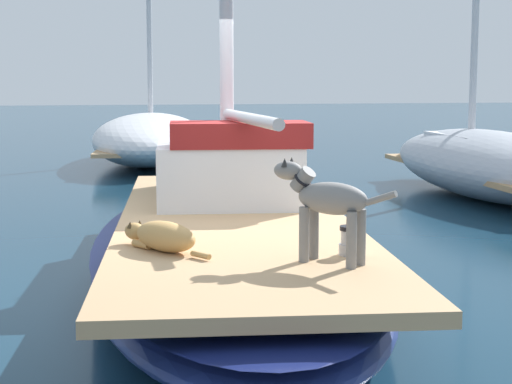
{
  "coord_description": "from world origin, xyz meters",
  "views": [
    {
      "loc": [
        -1.4,
        -7.4,
        1.89
      ],
      "look_at": [
        0.0,
        -1.0,
        1.01
      ],
      "focal_mm": 58.13,
      "sensor_mm": 36.0,
      "label": 1
    }
  ],
  "objects_px": {
    "deck_winch": "(350,242)",
    "moored_boat_starboard_side": "(486,162)",
    "moored_boat_far_astern": "(150,138)",
    "coiled_rope": "(170,234)",
    "sailboat_main": "(233,250)",
    "dog_grey": "(327,201)",
    "dog_tan": "(162,236)"
  },
  "relations": [
    {
      "from": "moored_boat_far_astern",
      "to": "sailboat_main",
      "type": "bearing_deg",
      "value": -91.38
    },
    {
      "from": "dog_tan",
      "to": "coiled_rope",
      "type": "height_order",
      "value": "dog_tan"
    },
    {
      "from": "dog_grey",
      "to": "deck_winch",
      "type": "distance_m",
      "value": 0.45
    },
    {
      "from": "sailboat_main",
      "to": "deck_winch",
      "type": "distance_m",
      "value": 2.0
    },
    {
      "from": "deck_winch",
      "to": "moored_boat_starboard_side",
      "type": "xyz_separation_m",
      "value": [
        4.66,
        6.83,
        -0.18
      ]
    },
    {
      "from": "moored_boat_far_astern",
      "to": "moored_boat_starboard_side",
      "type": "relative_size",
      "value": 1.1
    },
    {
      "from": "sailboat_main",
      "to": "moored_boat_starboard_side",
      "type": "distance_m",
      "value": 7.13
    },
    {
      "from": "sailboat_main",
      "to": "moored_boat_starboard_side",
      "type": "relative_size",
      "value": 1.13
    },
    {
      "from": "moored_boat_far_astern",
      "to": "moored_boat_starboard_side",
      "type": "distance_m",
      "value": 8.39
    },
    {
      "from": "moored_boat_starboard_side",
      "to": "deck_winch",
      "type": "bearing_deg",
      "value": -124.31
    },
    {
      "from": "dog_tan",
      "to": "deck_winch",
      "type": "relative_size",
      "value": 4.04
    },
    {
      "from": "dog_grey",
      "to": "moored_boat_far_astern",
      "type": "xyz_separation_m",
      "value": [
        0.03,
        13.87,
        -0.48
      ]
    },
    {
      "from": "deck_winch",
      "to": "moored_boat_starboard_side",
      "type": "bearing_deg",
      "value": 55.69
    },
    {
      "from": "sailboat_main",
      "to": "deck_winch",
      "type": "height_order",
      "value": "deck_winch"
    },
    {
      "from": "coiled_rope",
      "to": "moored_boat_far_astern",
      "type": "xyz_separation_m",
      "value": [
        0.96,
        12.69,
        -0.08
      ]
    },
    {
      "from": "moored_boat_far_astern",
      "to": "moored_boat_starboard_side",
      "type": "bearing_deg",
      "value": -54.59
    },
    {
      "from": "dog_grey",
      "to": "deck_winch",
      "type": "bearing_deg",
      "value": 39.66
    },
    {
      "from": "deck_winch",
      "to": "coiled_rope",
      "type": "height_order",
      "value": "deck_winch"
    },
    {
      "from": "sailboat_main",
      "to": "deck_winch",
      "type": "xyz_separation_m",
      "value": [
        0.49,
        -1.9,
        0.42
      ]
    },
    {
      "from": "sailboat_main",
      "to": "coiled_rope",
      "type": "xyz_separation_m",
      "value": [
        -0.68,
        -0.92,
        0.35
      ]
    },
    {
      "from": "dog_grey",
      "to": "coiled_rope",
      "type": "distance_m",
      "value": 1.55
    },
    {
      "from": "dog_grey",
      "to": "moored_boat_starboard_side",
      "type": "xyz_separation_m",
      "value": [
        4.9,
        7.03,
        -0.5
      ]
    },
    {
      "from": "sailboat_main",
      "to": "moored_boat_starboard_side",
      "type": "bearing_deg",
      "value": 43.78
    },
    {
      "from": "sailboat_main",
      "to": "dog_tan",
      "type": "relative_size",
      "value": 8.82
    },
    {
      "from": "coiled_rope",
      "to": "dog_grey",
      "type": "bearing_deg",
      "value": -51.67
    },
    {
      "from": "deck_winch",
      "to": "moored_boat_far_astern",
      "type": "distance_m",
      "value": 13.67
    },
    {
      "from": "deck_winch",
      "to": "coiled_rope",
      "type": "relative_size",
      "value": 0.65
    },
    {
      "from": "dog_grey",
      "to": "moored_boat_starboard_side",
      "type": "relative_size",
      "value": 0.11
    },
    {
      "from": "coiled_rope",
      "to": "sailboat_main",
      "type": "bearing_deg",
      "value": 53.38
    },
    {
      "from": "coiled_rope",
      "to": "dog_tan",
      "type": "bearing_deg",
      "value": -102.32
    },
    {
      "from": "sailboat_main",
      "to": "deck_winch",
      "type": "bearing_deg",
      "value": -75.56
    },
    {
      "from": "coiled_rope",
      "to": "moored_boat_starboard_side",
      "type": "bearing_deg",
      "value": 45.1
    }
  ]
}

